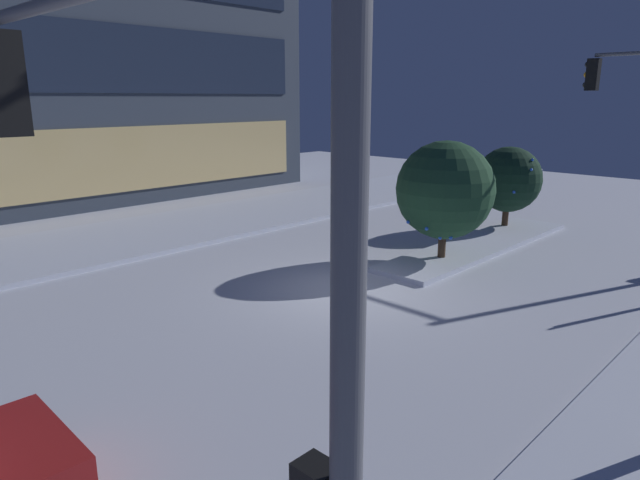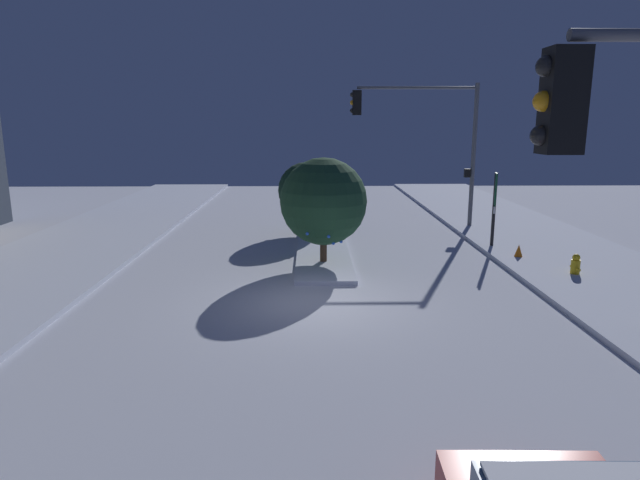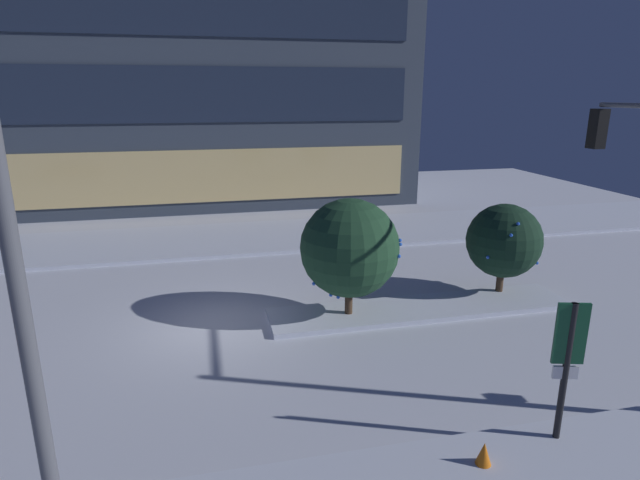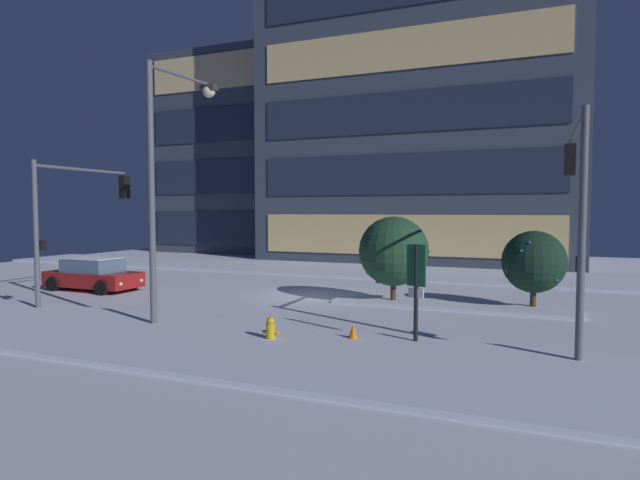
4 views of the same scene
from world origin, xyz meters
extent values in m
plane|color=silver|center=(0.00, 0.00, 0.00)|extent=(52.00, 52.00, 0.00)
cube|color=silver|center=(0.00, -8.62, 0.07)|extent=(52.00, 5.20, 0.14)
cube|color=silver|center=(0.00, 8.62, 0.07)|extent=(52.00, 5.20, 0.14)
cube|color=silver|center=(5.97, -0.35, 0.07)|extent=(9.00, 1.80, 0.14)
cube|color=#384251|center=(0.77, 19.26, 12.25)|extent=(22.41, 10.61, 24.50)
cube|color=#E5C67F|center=(0.77, 13.92, 2.04)|extent=(20.17, 0.10, 2.72)
cube|color=#232D42|center=(0.77, 13.92, 6.13)|extent=(20.17, 0.10, 2.72)
cube|color=#232D42|center=(0.77, 13.92, 10.21)|extent=(20.17, 0.10, 2.72)
cube|color=#E5C67F|center=(0.77, 13.92, 14.29)|extent=(20.17, 0.10, 2.72)
cube|color=#384251|center=(-15.73, 22.25, 8.70)|extent=(13.93, 10.39, 17.40)
cube|color=#232D42|center=(-15.73, 17.01, 2.17)|extent=(12.54, 0.10, 2.90)
cube|color=#232D42|center=(-15.73, 17.01, 6.52)|extent=(12.54, 0.10, 2.90)
cube|color=#232D42|center=(-15.73, 17.01, 10.87)|extent=(12.54, 0.10, 2.90)
cube|color=#F2D18C|center=(-15.73, 17.01, 15.22)|extent=(12.54, 0.10, 2.90)
cube|color=maroon|center=(-9.94, -2.19, 0.53)|extent=(4.57, 1.96, 0.66)
cube|color=slate|center=(-9.94, -2.19, 1.14)|extent=(2.49, 1.72, 0.60)
cube|color=white|center=(-9.94, -2.19, 1.47)|extent=(2.30, 1.60, 0.04)
sphere|color=#F9E5B2|center=(-7.65, -1.63, 0.50)|extent=(0.16, 0.16, 0.16)
sphere|color=#F9E5B2|center=(-7.68, -2.88, 0.50)|extent=(0.16, 0.16, 0.16)
cylinder|color=black|center=(-8.43, -1.32, 0.33)|extent=(0.67, 0.24, 0.66)
cylinder|color=black|center=(-8.48, -3.15, 0.33)|extent=(0.67, 0.24, 0.66)
cylinder|color=black|center=(-11.41, -1.23, 0.33)|extent=(0.67, 0.24, 0.66)
cylinder|color=black|center=(-11.46, -3.06, 0.33)|extent=(0.67, 0.24, 0.66)
cylinder|color=#565960|center=(-7.86, -6.82, 2.75)|extent=(0.18, 0.18, 5.50)
cylinder|color=#565960|center=(-7.86, -4.58, 5.30)|extent=(0.12, 4.49, 0.12)
cube|color=black|center=(-7.86, -2.34, 4.70)|extent=(0.32, 0.36, 1.00)
sphere|color=black|center=(-7.86, -2.15, 5.02)|extent=(0.20, 0.20, 0.20)
sphere|color=orange|center=(-7.86, -2.15, 4.70)|extent=(0.20, 0.20, 0.20)
sphere|color=black|center=(-7.86, -2.15, 4.38)|extent=(0.20, 0.20, 0.20)
cube|color=black|center=(-7.86, -6.60, 2.40)|extent=(0.20, 0.24, 0.36)
cylinder|color=#565960|center=(9.86, -6.82, 3.05)|extent=(0.18, 0.18, 6.10)
cylinder|color=#565960|center=(9.86, -4.34, 5.90)|extent=(0.12, 4.97, 0.12)
cube|color=black|center=(9.86, -1.86, 5.30)|extent=(0.32, 0.36, 1.00)
sphere|color=black|center=(9.86, -1.67, 5.62)|extent=(0.20, 0.20, 0.20)
sphere|color=orange|center=(9.86, -1.67, 5.30)|extent=(0.20, 0.20, 0.20)
sphere|color=black|center=(9.86, -1.67, 4.98)|extent=(0.20, 0.20, 0.20)
cube|color=black|center=(9.86, -6.60, 2.40)|extent=(0.20, 0.24, 0.36)
cylinder|color=#565960|center=(-2.19, -7.35, 4.13)|extent=(0.20, 0.20, 8.26)
cylinder|color=#565960|center=(-2.04, -5.97, 8.11)|extent=(0.39, 2.76, 0.10)
cube|color=#333338|center=(-1.89, -4.60, 8.01)|extent=(0.56, 0.36, 0.20)
sphere|color=#F9E5B2|center=(-1.89, -4.60, 7.88)|extent=(0.44, 0.44, 0.44)
cylinder|color=gold|center=(2.13, -7.72, 0.28)|extent=(0.26, 0.26, 0.56)
sphere|color=gold|center=(2.13, -7.72, 0.63)|extent=(0.22, 0.22, 0.22)
cylinder|color=gold|center=(1.95, -7.72, 0.31)|extent=(0.12, 0.10, 0.10)
cylinder|color=gold|center=(2.31, -7.72, 0.31)|extent=(0.12, 0.10, 0.10)
cylinder|color=black|center=(5.91, -6.49, 1.38)|extent=(0.12, 0.12, 2.77)
cube|color=#144C2D|center=(5.91, -6.49, 2.20)|extent=(0.55, 0.20, 1.13)
cube|color=white|center=(5.91, -6.49, 1.46)|extent=(0.44, 0.16, 0.24)
cylinder|color=#473323|center=(8.88, 0.25, 0.41)|extent=(0.22, 0.22, 0.82)
sphere|color=black|center=(8.88, 0.25, 1.79)|extent=(2.29, 2.29, 2.29)
sphere|color=blue|center=(8.14, 1.12, 1.61)|extent=(0.10, 0.10, 0.10)
sphere|color=blue|center=(8.45, -0.72, 2.26)|extent=(0.10, 0.10, 0.10)
sphere|color=blue|center=(7.96, -0.41, 1.53)|extent=(0.10, 0.10, 0.10)
sphere|color=blue|center=(9.72, 0.86, 1.29)|extent=(0.10, 0.10, 0.10)
sphere|color=blue|center=(8.72, -0.61, 2.55)|extent=(0.10, 0.10, 0.10)
sphere|color=blue|center=(9.58, 0.97, 1.23)|extent=(0.10, 0.10, 0.10)
sphere|color=blue|center=(9.64, -0.42, 1.23)|extent=(0.10, 0.10, 0.10)
sphere|color=blue|center=(8.80, 0.82, 0.79)|extent=(0.10, 0.10, 0.10)
cylinder|color=#473323|center=(3.74, -0.33, 0.45)|extent=(0.22, 0.22, 0.91)
sphere|color=#1E4228|center=(3.74, -0.33, 2.08)|extent=(2.75, 2.75, 2.75)
sphere|color=blue|center=(2.70, -0.46, 1.17)|extent=(0.10, 0.10, 0.10)
sphere|color=blue|center=(3.29, -0.87, 0.88)|extent=(0.10, 0.10, 0.10)
sphere|color=blue|center=(5.06, -0.71, 2.32)|extent=(0.10, 0.10, 0.10)
sphere|color=blue|center=(5.02, 0.21, 2.05)|extent=(0.10, 0.10, 0.10)
sphere|color=blue|center=(4.89, -1.11, 2.00)|extent=(0.10, 0.10, 0.10)
sphere|color=blue|center=(5.06, -0.75, 2.21)|extent=(0.10, 0.10, 0.10)
sphere|color=blue|center=(3.14, -0.62, 0.86)|extent=(0.10, 0.10, 0.10)
sphere|color=blue|center=(2.76, 0.18, 1.25)|extent=(0.10, 0.10, 0.10)
cone|color=orange|center=(4.24, -6.84, 0.28)|extent=(0.36, 0.36, 0.55)
camera|label=1|loc=(-9.80, -8.50, 4.57)|focal=31.36mm
camera|label=2|loc=(-13.16, 0.09, 4.50)|focal=30.46mm
camera|label=3|loc=(-0.10, -13.38, 6.17)|focal=28.93mm
camera|label=4|loc=(8.75, -20.41, 3.67)|focal=29.28mm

